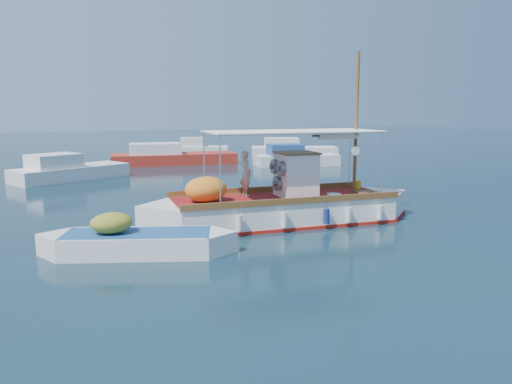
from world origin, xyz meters
name	(u,v)px	position (x,y,z in m)	size (l,w,h in m)	color
ground	(269,228)	(0.00, 0.00, 0.00)	(160.00, 160.00, 0.00)	black
fishing_caique	(281,208)	(0.74, 0.55, 0.57)	(10.65, 3.73, 6.53)	white
dinghy	(136,244)	(-4.98, -1.27, 0.30)	(5.46, 3.07, 1.43)	white
bg_boat_nw	(67,172)	(-5.64, 15.75, 0.49)	(7.05, 5.02, 1.80)	silver
bg_boat_n	(170,158)	(2.13, 21.57, 0.49)	(9.64, 4.22, 1.80)	#A3281B
bg_boat_ne	(294,159)	(10.22, 16.70, 0.49)	(6.39, 3.32, 1.80)	silver
bg_boat_e	(291,150)	(13.66, 23.52, 0.49)	(7.92, 5.41, 1.80)	silver
bg_boat_far_n	(199,150)	(6.34, 27.55, 0.49)	(5.31, 3.61, 1.80)	silver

